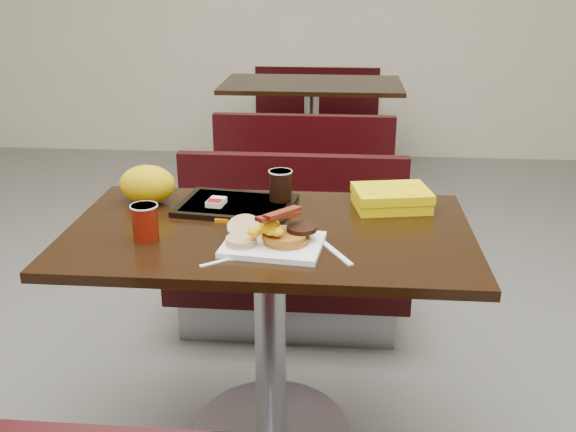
# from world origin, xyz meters

# --- Properties ---
(table_near) EXTENTS (1.20, 0.70, 0.75)m
(table_near) POSITION_xyz_m (0.00, 0.00, 0.38)
(table_near) COLOR black
(table_near) RESTS_ON floor
(bench_near_n) EXTENTS (1.00, 0.46, 0.72)m
(bench_near_n) POSITION_xyz_m (0.00, 0.70, 0.36)
(bench_near_n) COLOR black
(bench_near_n) RESTS_ON floor
(table_far) EXTENTS (1.20, 0.70, 0.75)m
(table_far) POSITION_xyz_m (0.00, 2.60, 0.38)
(table_far) COLOR black
(table_far) RESTS_ON floor
(bench_far_s) EXTENTS (1.00, 0.46, 0.72)m
(bench_far_s) POSITION_xyz_m (0.00, 1.90, 0.36)
(bench_far_s) COLOR black
(bench_far_s) RESTS_ON floor
(bench_far_n) EXTENTS (1.00, 0.46, 0.72)m
(bench_far_n) POSITION_xyz_m (0.00, 3.30, 0.36)
(bench_far_n) COLOR black
(bench_far_n) RESTS_ON floor
(platter) EXTENTS (0.29, 0.24, 0.02)m
(platter) POSITION_xyz_m (0.03, -0.13, 0.76)
(platter) COLOR white
(platter) RESTS_ON table_near
(pancake_stack) EXTENTS (0.15, 0.15, 0.03)m
(pancake_stack) POSITION_xyz_m (0.06, -0.13, 0.78)
(pancake_stack) COLOR #9D571A
(pancake_stack) RESTS_ON platter
(sausage_patty) EXTENTS (0.09, 0.09, 0.01)m
(sausage_patty) POSITION_xyz_m (0.10, -0.11, 0.80)
(sausage_patty) COLOR black
(sausage_patty) RESTS_ON pancake_stack
(scrambled_eggs) EXTENTS (0.10, 0.09, 0.05)m
(scrambled_eggs) POSITION_xyz_m (0.01, -0.14, 0.82)
(scrambled_eggs) COLOR #E7B304
(scrambled_eggs) RESTS_ON pancake_stack
(bacon_strips) EXTENTS (0.15, 0.16, 0.01)m
(bacon_strips) POSITION_xyz_m (0.04, -0.14, 0.85)
(bacon_strips) COLOR #3E0406
(bacon_strips) RESTS_ON scrambled_eggs
(muffin_bottom) EXTENTS (0.09, 0.09, 0.02)m
(muffin_bottom) POSITION_xyz_m (-0.06, -0.16, 0.78)
(muffin_bottom) COLOR tan
(muffin_bottom) RESTS_ON platter
(muffin_top) EXTENTS (0.10, 0.10, 0.05)m
(muffin_top) POSITION_xyz_m (-0.06, -0.09, 0.79)
(muffin_top) COLOR tan
(muffin_top) RESTS_ON platter
(coffee_cup_near) EXTENTS (0.09, 0.09, 0.10)m
(coffee_cup_near) POSITION_xyz_m (-0.34, -0.11, 0.80)
(coffee_cup_near) COLOR #9A1505
(coffee_cup_near) RESTS_ON table_near
(fork) EXTENTS (0.10, 0.08, 0.00)m
(fork) POSITION_xyz_m (-0.12, -0.25, 0.75)
(fork) COLOR white
(fork) RESTS_ON table_near
(knife) EXTENTS (0.10, 0.17, 0.00)m
(knife) POSITION_xyz_m (0.20, -0.15, 0.75)
(knife) COLOR white
(knife) RESTS_ON table_near
(condiment_syrup) EXTENTS (0.05, 0.04, 0.01)m
(condiment_syrup) POSITION_xyz_m (-0.15, 0.05, 0.76)
(condiment_syrup) COLOR #B45F07
(condiment_syrup) RESTS_ON table_near
(condiment_ketchup) EXTENTS (0.04, 0.03, 0.01)m
(condiment_ketchup) POSITION_xyz_m (0.00, -0.02, 0.75)
(condiment_ketchup) COLOR #8C0504
(condiment_ketchup) RESTS_ON table_near
(tray) EXTENTS (0.39, 0.30, 0.02)m
(tray) POSITION_xyz_m (-0.12, 0.17, 0.76)
(tray) COLOR black
(tray) RESTS_ON table_near
(hashbrown_sleeve_left) EXTENTS (0.06, 0.08, 0.02)m
(hashbrown_sleeve_left) POSITION_xyz_m (-0.19, 0.15, 0.78)
(hashbrown_sleeve_left) COLOR silver
(hashbrown_sleeve_left) RESTS_ON tray
(coffee_cup_far) EXTENTS (0.08, 0.08, 0.10)m
(coffee_cup_far) POSITION_xyz_m (0.01, 0.21, 0.82)
(coffee_cup_far) COLOR black
(coffee_cup_far) RESTS_ON tray
(clamshell) EXTENTS (0.26, 0.22, 0.06)m
(clamshell) POSITION_xyz_m (0.37, 0.21, 0.78)
(clamshell) COLOR #DEBF03
(clamshell) RESTS_ON table_near
(paper_bag) EXTENTS (0.22, 0.20, 0.13)m
(paper_bag) POSITION_xyz_m (-0.42, 0.19, 0.81)
(paper_bag) COLOR #CEC006
(paper_bag) RESTS_ON table_near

